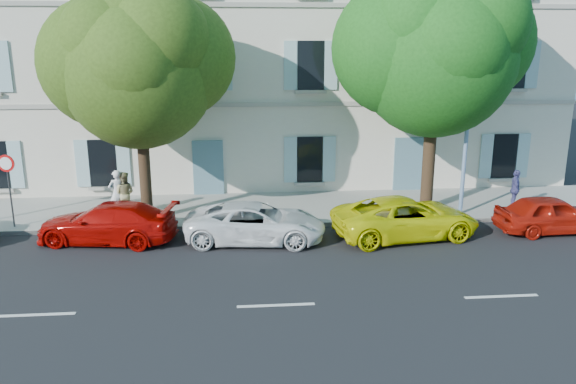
{
  "coord_description": "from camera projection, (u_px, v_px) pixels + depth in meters",
  "views": [
    {
      "loc": [
        -0.84,
        -17.12,
        6.52
      ],
      "look_at": [
        0.84,
        2.0,
        1.4
      ],
      "focal_mm": 35.0,
      "sensor_mm": 36.0,
      "label": 1
    }
  ],
  "objects": [
    {
      "name": "sidewalk",
      "position": [
        262.0,
        209.0,
        22.49
      ],
      "size": [
        36.0,
        4.5,
        0.15
      ],
      "primitive_type": "cube",
      "color": "#A09E96",
      "rests_on": "ground"
    },
    {
      "name": "pedestrian_b",
      "position": [
        124.0,
        194.0,
        21.18
      ],
      "size": [
        0.86,
        0.68,
        1.69
      ],
      "primitive_type": "imported",
      "rotation": [
        0.0,
        0.0,
        3.09
      ],
      "color": "tan",
      "rests_on": "sidewalk"
    },
    {
      "name": "ground",
      "position": [
        268.0,
        250.0,
        18.23
      ],
      "size": [
        90.0,
        90.0,
        0.0
      ],
      "primitive_type": "plane",
      "color": "black"
    },
    {
      "name": "building",
      "position": [
        255.0,
        54.0,
        26.5
      ],
      "size": [
        28.0,
        7.0,
        12.0
      ],
      "primitive_type": "cube",
      "color": "beige",
      "rests_on": "ground"
    },
    {
      "name": "car_red_hatchback",
      "position": [
        552.0,
        214.0,
        19.77
      ],
      "size": [
        3.96,
        1.72,
        1.33
      ],
      "primitive_type": "imported",
      "rotation": [
        0.0,
        0.0,
        1.61
      ],
      "color": "#AC170A",
      "rests_on": "ground"
    },
    {
      "name": "car_red_coupe",
      "position": [
        107.0,
        223.0,
        18.82
      ],
      "size": [
        4.89,
        2.67,
        1.34
      ],
      "primitive_type": "imported",
      "rotation": [
        0.0,
        0.0,
        4.54
      ],
      "color": "#A80804",
      "rests_on": "ground"
    },
    {
      "name": "street_lamp",
      "position": [
        471.0,
        99.0,
        20.3
      ],
      "size": [
        0.36,
        1.67,
        7.78
      ],
      "color": "#7293BF",
      "rests_on": "sidewalk"
    },
    {
      "name": "pedestrian_c",
      "position": [
        515.0,
        189.0,
        22.04
      ],
      "size": [
        0.65,
        0.99,
        1.57
      ],
      "primitive_type": "imported",
      "rotation": [
        0.0,
        0.0,
        1.26
      ],
      "color": "#4A4A87",
      "rests_on": "sidewalk"
    },
    {
      "name": "kerb",
      "position": [
        264.0,
        226.0,
        20.4
      ],
      "size": [
        36.0,
        0.16,
        0.16
      ],
      "primitive_type": "cube",
      "color": "#9E998E",
      "rests_on": "ground"
    },
    {
      "name": "car_white_coupe",
      "position": [
        256.0,
        223.0,
        18.88
      ],
      "size": [
        4.91,
        2.65,
        1.31
      ],
      "primitive_type": "imported",
      "rotation": [
        0.0,
        0.0,
        1.47
      ],
      "color": "white",
      "rests_on": "ground"
    },
    {
      "name": "road_sign",
      "position": [
        8.0,
        175.0,
        19.56
      ],
      "size": [
        0.6,
        0.14,
        2.62
      ],
      "color": "#383A3D",
      "rests_on": "sidewalk"
    },
    {
      "name": "tree_right",
      "position": [
        435.0,
        58.0,
        20.66
      ],
      "size": [
        5.9,
        5.9,
        9.09
      ],
      "color": "#3A2819",
      "rests_on": "sidewalk"
    },
    {
      "name": "tree_left",
      "position": [
        138.0,
        72.0,
        19.53
      ],
      "size": [
        5.39,
        5.39,
        8.35
      ],
      "color": "#3A2819",
      "rests_on": "sidewalk"
    },
    {
      "name": "car_yellow_supercar",
      "position": [
        406.0,
        218.0,
        19.29
      ],
      "size": [
        5.32,
        3.06,
        1.4
      ],
      "primitive_type": "imported",
      "rotation": [
        0.0,
        0.0,
        1.72
      ],
      "color": "#DBD909",
      "rests_on": "ground"
    },
    {
      "name": "pedestrian_a",
      "position": [
        117.0,
        193.0,
        21.05
      ],
      "size": [
        0.78,
        0.69,
        1.79
      ],
      "primitive_type": "imported",
      "rotation": [
        0.0,
        0.0,
        3.66
      ],
      "color": "white",
      "rests_on": "sidewalk"
    }
  ]
}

